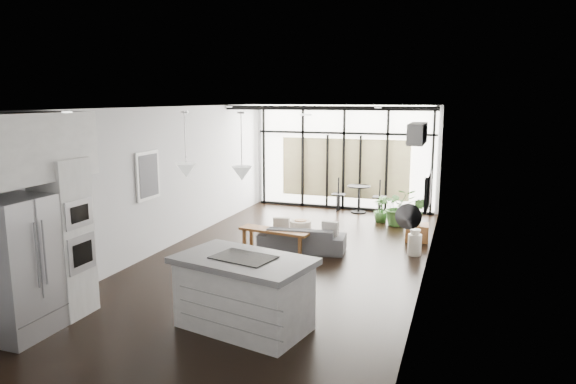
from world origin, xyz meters
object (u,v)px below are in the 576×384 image
Objects in this scene: console_bench at (275,241)px; milk_can at (415,242)px; pouf at (300,229)px; sofa at (302,234)px; fridge at (19,267)px; island at (244,293)px; tv at (428,191)px.

milk_can is at bearing 23.22° from console_bench.
console_bench reaches higher than pouf.
console_bench is 3.09× the size of pouf.
fridge is at bearing 57.56° from sofa.
milk_can is (4.36, 5.05, -0.63)m from fridge.
island is at bearing -81.70° from pouf.
tv is at bearing -14.63° from pouf.
milk_can is at bearing -175.02° from sofa.
milk_can is 1.08m from tv.
pouf is (-0.65, 4.46, -0.29)m from island.
sofa reaches higher than console_bench.
sofa is 1.53× the size of tv.
sofa is 2.53m from tv.
sofa is at bearing -168.46° from milk_can.
sofa is at bearing 38.49° from console_bench.
tv is (2.80, 0.51, 1.07)m from console_bench.
island is 1.03× the size of sofa.
console_bench is at bearing -96.75° from pouf.
tv is (4.57, 4.85, 0.41)m from fridge.
sofa is (2.24, 4.62, -0.56)m from fridge.
console_bench is at bearing -169.71° from tv.
tv is (2.66, -0.69, 1.12)m from pouf.
fridge is 4.73m from console_bench.
pouf is 0.90× the size of milk_can.
tv is (0.21, -0.20, 1.04)m from milk_can.
console_bench is at bearing 67.80° from fridge.
island is at bearing 88.64° from sofa.
island is 4.35m from tv.
milk_can is (2.12, 0.43, -0.07)m from sofa.
milk_can is (2.45, -0.49, 0.07)m from pouf.
sofa is 1.18× the size of console_bench.
island is at bearing -68.48° from console_bench.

